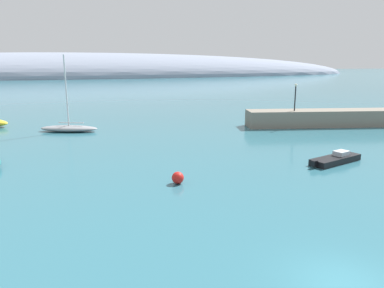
{
  "coord_description": "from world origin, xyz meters",
  "views": [
    {
      "loc": [
        -9.39,
        -10.82,
        8.61
      ],
      "look_at": [
        -0.04,
        21.0,
        1.08
      ],
      "focal_mm": 34.78,
      "sensor_mm": 36.0,
      "label": 1
    }
  ],
  "objects_px": {
    "motorboat_black_foreground": "(336,159)",
    "harbor_lamp_post": "(295,94)",
    "mooring_buoy_red": "(178,178)",
    "sailboat_grey_outer_mooring": "(69,128)"
  },
  "relations": [
    {
      "from": "motorboat_black_foreground",
      "to": "harbor_lamp_post",
      "type": "relative_size",
      "value": 1.63
    },
    {
      "from": "mooring_buoy_red",
      "to": "harbor_lamp_post",
      "type": "xyz_separation_m",
      "value": [
        20.09,
        17.73,
        3.92
      ]
    },
    {
      "from": "sailboat_grey_outer_mooring",
      "to": "motorboat_black_foreground",
      "type": "height_order",
      "value": "sailboat_grey_outer_mooring"
    },
    {
      "from": "motorboat_black_foreground",
      "to": "mooring_buoy_red",
      "type": "height_order",
      "value": "motorboat_black_foreground"
    },
    {
      "from": "sailboat_grey_outer_mooring",
      "to": "harbor_lamp_post",
      "type": "distance_m",
      "value": 28.79
    },
    {
      "from": "sailboat_grey_outer_mooring",
      "to": "motorboat_black_foreground",
      "type": "distance_m",
      "value": 30.85
    },
    {
      "from": "sailboat_grey_outer_mooring",
      "to": "mooring_buoy_red",
      "type": "bearing_deg",
      "value": 128.94
    },
    {
      "from": "sailboat_grey_outer_mooring",
      "to": "mooring_buoy_red",
      "type": "xyz_separation_m",
      "value": [
        7.98,
        -22.86,
        -0.04
      ]
    },
    {
      "from": "sailboat_grey_outer_mooring",
      "to": "motorboat_black_foreground",
      "type": "bearing_deg",
      "value": 156.03
    },
    {
      "from": "motorboat_black_foreground",
      "to": "harbor_lamp_post",
      "type": "height_order",
      "value": "harbor_lamp_post"
    }
  ]
}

